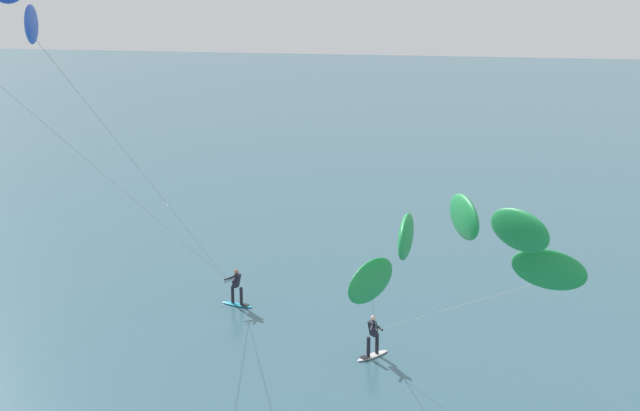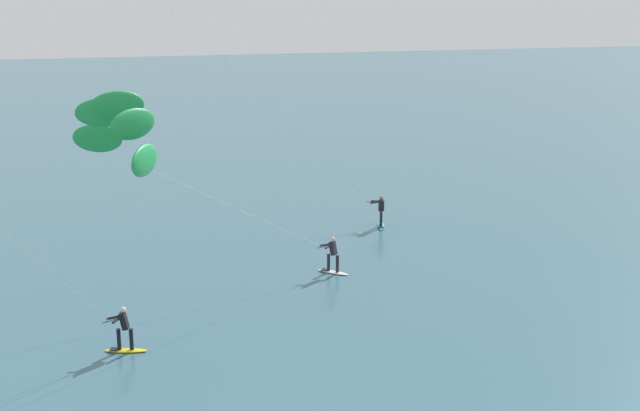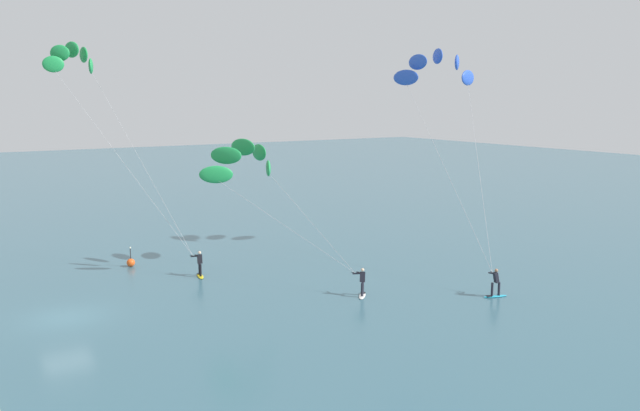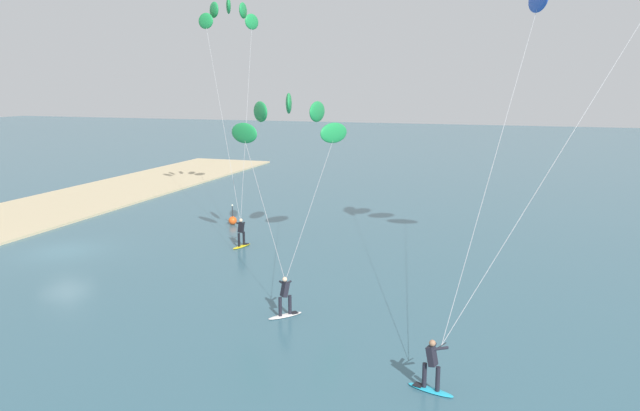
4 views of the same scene
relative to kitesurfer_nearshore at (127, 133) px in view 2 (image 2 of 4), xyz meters
name	(u,v)px [view 2 (image 2 of 4)]	position (x,y,z in m)	size (l,w,h in m)	color
kitesurfer_nearshore	(127,133)	(0.00, 0.00, 0.00)	(11.44, 7.13, 8.80)	white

